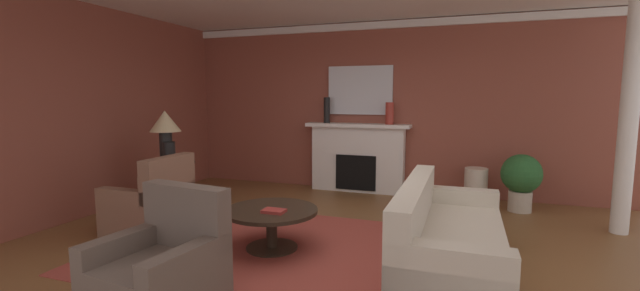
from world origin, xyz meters
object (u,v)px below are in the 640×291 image
Objects in this scene: fireplace at (358,159)px; mantel_mirror at (360,90)px; vase_tall_corner at (476,187)px; potted_plant at (521,178)px; table_lamp at (165,126)px; coffee_table at (272,219)px; sofa at (447,243)px; vase_mantel_left at (327,110)px; vase_mantel_right at (390,113)px; armchair_near_window at (151,208)px; vase_on_side_table at (169,153)px; side_table at (168,183)px; armchair_facing_fireplace at (161,275)px.

fireplace is 1.59× the size of mantel_mirror.
potted_plant is (0.60, -0.15, 0.21)m from vase_tall_corner.
coffee_table is at bearing -23.27° from table_lamp.
coffee_table is at bearing 179.08° from sofa.
fireplace reaches higher than coffee_table.
vase_mantel_left is 1.10m from vase_mantel_right.
sofa is at bearing -61.68° from fireplace.
mantel_mirror reaches higher than potted_plant.
vase_tall_corner is at bearing -5.76° from vase_mantel_left.
fireplace is 1.80× the size of coffee_table.
mantel_mirror is at bearing 43.54° from table_lamp.
vase_mantel_left reaches higher than table_lamp.
armchair_near_window is 0.95× the size of coffee_table.
potted_plant is at bearing -7.46° from vase_mantel_left.
vase_mantel_left is 2.73m from vase_tall_corner.
vase_mantel_left is 2.74m from vase_on_side_table.
armchair_near_window reaches higher than side_table.
table_lamp is at bearing -131.00° from vase_mantel_left.
vase_mantel_right is at bearing -17.18° from mantel_mirror.
armchair_near_window is at bearing -144.56° from vase_tall_corner.
sofa is 3.00× the size of side_table.
potted_plant is (2.92, 4.02, 0.19)m from armchair_facing_fireplace.
fireplace is 3.44m from sofa.
sofa is at bearing -62.60° from mantel_mirror.
vase_tall_corner is (1.93, -0.30, -0.28)m from fireplace.
vase_mantel_left reaches higher than armchair_facing_fireplace.
coffee_table is 3.15m from vase_mantel_left.
vase_mantel_left is (1.27, 2.92, 1.10)m from armchair_near_window.
mantel_mirror is at bearing 117.40° from sofa.
vase_mantel_right is (0.74, 2.94, 1.03)m from coffee_table.
fireplace is 2.40× the size of table_lamp.
potted_plant is at bearing 54.01° from armchair_facing_fireplace.
mantel_mirror is 3.56× the size of vase_on_side_table.
fireplace reaches higher than potted_plant.
armchair_near_window is at bearing 179.17° from sofa.
fireplace is 3.18m from table_lamp.
table_lamp is at bearing 118.76° from armchair_near_window.
fireplace is 3.49m from armchair_near_window.
potted_plant is (2.72, 2.54, 0.16)m from coffee_table.
sofa is at bearing -109.36° from potted_plant.
table_lamp is 0.90× the size of potted_plant.
potted_plant reaches higher than vase_tall_corner.
table_lamp reaches higher than sofa.
side_table is at bearing 156.73° from coffee_table.
vase_mantel_right is at bearing 168.49° from potted_plant.
mantel_mirror is at bearing 167.72° from vase_tall_corner.
vase_on_side_table reaches higher than vase_tall_corner.
side_table is at bearing -136.46° from mantel_mirror.
vase_mantel_left is at bearing 172.54° from potted_plant.
side_table reaches higher than vase_tall_corner.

